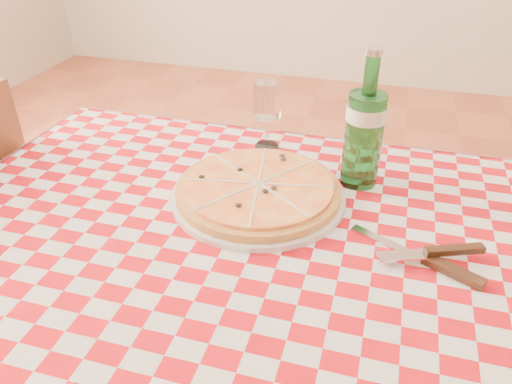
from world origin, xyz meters
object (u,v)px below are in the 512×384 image
water_bottle (366,120)px  wine_glass (267,115)px  dining_table (257,279)px  pizza_plate (258,189)px

water_bottle → wine_glass: water_bottle is taller
dining_table → pizza_plate: size_ratio=3.38×
wine_glass → pizza_plate: bearing=-79.4°
dining_table → wine_glass: (-0.08, 0.36, 0.18)m
dining_table → wine_glass: 0.41m
pizza_plate → water_bottle: size_ratio=1.23×
pizza_plate → wine_glass: (-0.04, 0.23, 0.06)m
wine_glass → water_bottle: bearing=-24.7°
dining_table → wine_glass: size_ratio=7.32×
water_bottle → wine_glass: bearing=155.3°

